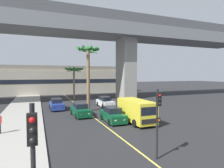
% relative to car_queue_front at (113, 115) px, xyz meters
% --- Properties ---
extents(sidewalk_left, '(4.80, 80.00, 0.15)m').
position_rel_car_queue_front_xyz_m(sidewalk_left, '(-9.33, -1.14, -0.65)').
color(sidewalk_left, '#9E9991').
rests_on(sidewalk_left, ground).
extents(lane_stripe_center, '(0.14, 56.00, 0.01)m').
position_rel_car_queue_front_xyz_m(lane_stripe_center, '(-1.33, 6.86, -0.72)').
color(lane_stripe_center, '#DBCC4C').
rests_on(lane_stripe_center, ground).
extents(bridge_overpass, '(85.05, 8.00, 16.62)m').
position_rel_car_queue_front_xyz_m(bridge_overpass, '(-0.44, 17.04, 12.48)').
color(bridge_overpass, slate).
rests_on(bridge_overpass, ground).
extents(pier_building_backdrop, '(36.46, 8.04, 7.20)m').
position_rel_car_queue_front_xyz_m(pier_building_backdrop, '(-1.33, 33.38, 2.82)').
color(pier_building_backdrop, '#BCB29E').
rests_on(pier_building_backdrop, ground).
extents(car_queue_front, '(1.93, 4.15, 1.56)m').
position_rel_car_queue_front_xyz_m(car_queue_front, '(0.00, 0.00, 0.00)').
color(car_queue_front, '#0C4728').
rests_on(car_queue_front, ground).
extents(car_queue_second, '(1.89, 4.13, 1.56)m').
position_rel_car_queue_front_xyz_m(car_queue_second, '(-4.90, 9.44, 0.00)').
color(car_queue_second, navy).
rests_on(car_queue_second, ground).
extents(car_queue_third, '(1.91, 4.14, 1.56)m').
position_rel_car_queue_front_xyz_m(car_queue_third, '(-2.61, 3.98, 0.00)').
color(car_queue_third, '#0C4728').
rests_on(car_queue_third, ground).
extents(car_queue_fourth, '(1.87, 4.12, 1.56)m').
position_rel_car_queue_front_xyz_m(car_queue_fourth, '(2.36, 9.01, 0.00)').
color(car_queue_fourth, white).
rests_on(car_queue_fourth, ground).
extents(delivery_van, '(2.18, 5.26, 2.36)m').
position_rel_car_queue_front_xyz_m(delivery_van, '(2.12, -1.27, 0.57)').
color(delivery_van, yellow).
rests_on(delivery_van, ground).
extents(traffic_light_left_sidewalk_corner, '(0.24, 0.37, 4.20)m').
position_rel_car_queue_front_xyz_m(traffic_light_left_sidewalk_corner, '(-7.54, -13.56, 2.14)').
color(traffic_light_left_sidewalk_corner, black).
rests_on(traffic_light_left_sidewalk_corner, sidewalk_left).
extents(traffic_light_median_near, '(0.24, 0.37, 4.20)m').
position_rel_car_queue_front_xyz_m(traffic_light_median_near, '(-0.90, -9.31, 1.99)').
color(traffic_light_median_near, black).
rests_on(traffic_light_median_near, ground).
extents(palm_tree_near_median, '(3.48, 3.61, 6.48)m').
position_rel_car_queue_front_xyz_m(palm_tree_near_median, '(-0.72, 18.32, 4.61)').
color(palm_tree_near_median, brown).
rests_on(palm_tree_near_median, ground).
extents(palm_tree_mid_median, '(3.23, 3.22, 8.86)m').
position_rel_car_queue_front_xyz_m(palm_tree_mid_median, '(-0.90, 6.62, 6.21)').
color(palm_tree_mid_median, brown).
rests_on(palm_tree_mid_median, ground).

